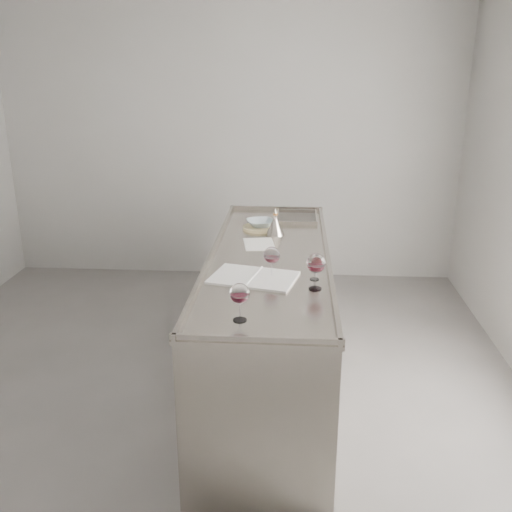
# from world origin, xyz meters

# --- Properties ---
(room_shell) EXTENTS (4.54, 5.04, 2.84)m
(room_shell) POSITION_xyz_m (0.00, 0.00, 1.40)
(room_shell) COLOR #555250
(room_shell) RESTS_ON ground
(counter) EXTENTS (0.77, 2.42, 0.97)m
(counter) POSITION_xyz_m (0.50, 0.30, 0.47)
(counter) COLOR gray
(counter) RESTS_ON ground
(wine_glass_left) EXTENTS (0.10, 0.10, 0.19)m
(wine_glass_left) POSITION_xyz_m (0.41, -0.67, 1.07)
(wine_glass_left) COLOR white
(wine_glass_left) RESTS_ON counter
(wine_glass_middle) EXTENTS (0.09, 0.09, 0.18)m
(wine_glass_middle) POSITION_xyz_m (0.53, -0.09, 1.07)
(wine_glass_middle) COLOR white
(wine_glass_middle) RESTS_ON counter
(wine_glass_right) EXTENTS (0.10, 0.10, 0.20)m
(wine_glass_right) POSITION_xyz_m (0.77, -0.24, 1.08)
(wine_glass_right) COLOR white
(wine_glass_right) RESTS_ON counter
(wine_glass_small) EXTENTS (0.07, 0.07, 0.13)m
(wine_glass_small) POSITION_xyz_m (0.78, -0.10, 1.03)
(wine_glass_small) COLOR white
(wine_glass_small) RESTS_ON counter
(notebook) EXTENTS (0.53, 0.43, 0.02)m
(notebook) POSITION_xyz_m (0.43, -0.11, 0.95)
(notebook) COLOR silver
(notebook) RESTS_ON counter
(loose_paper_top) EXTENTS (0.24, 0.31, 0.00)m
(loose_paper_top) POSITION_xyz_m (0.42, 0.54, 0.94)
(loose_paper_top) COLOR silver
(loose_paper_top) RESTS_ON counter
(trivet) EXTENTS (0.30, 0.30, 0.02)m
(trivet) POSITION_xyz_m (0.41, 0.91, 0.95)
(trivet) COLOR beige
(trivet) RESTS_ON counter
(ceramic_bowl) EXTENTS (0.26, 0.26, 0.05)m
(ceramic_bowl) POSITION_xyz_m (0.41, 0.91, 0.98)
(ceramic_bowl) COLOR #8F9FA6
(ceramic_bowl) RESTS_ON trivet
(wine_funnel) EXTENTS (0.13, 0.13, 0.20)m
(wine_funnel) POSITION_xyz_m (0.52, 0.77, 1.00)
(wine_funnel) COLOR #A49B92
(wine_funnel) RESTS_ON counter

